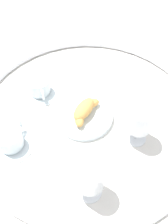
% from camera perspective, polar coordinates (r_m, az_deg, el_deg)
% --- Properties ---
extents(ground_plane, '(2.20, 2.20, 0.00)m').
position_cam_1_polar(ground_plane, '(0.89, 0.99, -0.77)').
color(ground_plane, silver).
extents(table_chrome_rim, '(0.77, 0.77, 0.02)m').
position_cam_1_polar(table_chrome_rim, '(0.88, 1.00, -0.29)').
color(table_chrome_rim, silver).
rests_on(table_chrome_rim, ground_plane).
extents(pastry_plate, '(0.19, 0.19, 0.02)m').
position_cam_1_polar(pastry_plate, '(0.87, 0.00, -0.70)').
color(pastry_plate, silver).
rests_on(pastry_plate, ground_plane).
extents(croissant_large, '(0.14, 0.06, 0.04)m').
position_cam_1_polar(croissant_large, '(0.85, 0.19, 0.46)').
color(croissant_large, '#D6994C').
rests_on(croissant_large, pastry_plate).
extents(coffee_cup_near, '(0.14, 0.14, 0.06)m').
position_cam_1_polar(coffee_cup_near, '(0.95, -9.58, 5.22)').
color(coffee_cup_near, silver).
rests_on(coffee_cup_near, ground_plane).
extents(coffee_cup_far, '(0.14, 0.14, 0.06)m').
position_cam_1_polar(coffee_cup_far, '(0.83, -15.53, -5.97)').
color(coffee_cup_far, silver).
rests_on(coffee_cup_far, ground_plane).
extents(juice_glass_left, '(0.08, 0.08, 0.14)m').
position_cam_1_polar(juice_glass_left, '(0.67, 1.35, -13.79)').
color(juice_glass_left, white).
rests_on(juice_glass_left, ground_plane).
extents(juice_glass_right, '(0.08, 0.08, 0.14)m').
position_cam_1_polar(juice_glass_right, '(0.77, 12.00, -1.68)').
color(juice_glass_right, white).
rests_on(juice_glass_right, ground_plane).
extents(folded_napkin, '(0.14, 0.14, 0.01)m').
position_cam_1_polar(folded_napkin, '(0.95, 12.25, 2.93)').
color(folded_napkin, silver).
rests_on(folded_napkin, ground_plane).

